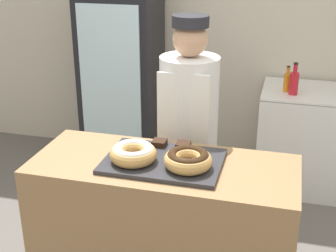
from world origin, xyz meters
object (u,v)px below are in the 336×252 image
at_px(brownie_back_right, 183,145).
at_px(baker_person, 188,136).
at_px(beverage_fridge, 122,80).
at_px(donut_light_glaze, 133,153).
at_px(bottle_orange, 287,82).
at_px(serving_tray, 163,161).
at_px(chest_freezer, 314,139).
at_px(bottle_red, 294,82).
at_px(donut_chocolate_glaze, 188,159).
at_px(brownie_back_left, 159,143).

xyz_separation_m(brownie_back_right, baker_person, (-0.06, 0.41, -0.12)).
bearing_deg(beverage_fridge, donut_light_glaze, -67.93).
distance_m(baker_person, bottle_orange, 1.24).
distance_m(serving_tray, baker_person, 0.59).
distance_m(donut_light_glaze, brownie_back_right, 0.32).
relative_size(donut_light_glaze, chest_freezer, 0.27).
distance_m(baker_person, bottle_red, 1.21).
height_order(serving_tray, brownie_back_right, brownie_back_right).
relative_size(donut_chocolate_glaze, chest_freezer, 0.27).
bearing_deg(brownie_back_left, bottle_red, 62.67).
height_order(donut_chocolate_glaze, brownie_back_left, donut_chocolate_glaze).
relative_size(brownie_back_left, bottle_orange, 0.36).
xyz_separation_m(serving_tray, baker_person, (0.01, 0.58, -0.09)).
relative_size(donut_light_glaze, bottle_red, 0.96).
height_order(donut_light_glaze, bottle_orange, bottle_orange).
distance_m(donut_light_glaze, baker_person, 0.68).
xyz_separation_m(serving_tray, brownie_back_left, (-0.07, 0.17, 0.03)).
relative_size(brownie_back_right, beverage_fridge, 0.05).
xyz_separation_m(donut_chocolate_glaze, chest_freezer, (0.73, 1.80, -0.57)).
distance_m(donut_light_glaze, bottle_orange, 1.89).
relative_size(donut_light_glaze, bottle_orange, 1.17).
xyz_separation_m(brownie_back_right, beverage_fridge, (-0.95, 1.56, -0.13)).
relative_size(donut_light_glaze, beverage_fridge, 0.15).
bearing_deg(baker_person, serving_tray, -91.10).
relative_size(donut_light_glaze, brownie_back_left, 3.22).
bearing_deg(beverage_fridge, donut_chocolate_glaze, -60.17).
bearing_deg(brownie_back_left, bottle_orange, 65.53).
bearing_deg(brownie_back_right, donut_chocolate_glaze, -70.96).
distance_m(serving_tray, donut_light_glaze, 0.17).
bearing_deg(chest_freezer, bottle_orange, -164.66).
distance_m(chest_freezer, bottle_red, 0.61).
bearing_deg(brownie_back_left, donut_light_glaze, -109.04).
xyz_separation_m(beverage_fridge, bottle_red, (1.54, -0.14, 0.13)).
xyz_separation_m(brownie_back_left, chest_freezer, (0.95, 1.57, -0.54)).
bearing_deg(serving_tray, bottle_red, 67.36).
height_order(brownie_back_left, brownie_back_right, same).
bearing_deg(baker_person, bottle_red, 57.19).
bearing_deg(baker_person, beverage_fridge, 127.62).
bearing_deg(brownie_back_left, baker_person, 78.68).
distance_m(brownie_back_left, baker_person, 0.43).
distance_m(donut_chocolate_glaze, brownie_back_left, 0.32).
relative_size(brownie_back_right, bottle_orange, 0.36).
distance_m(chest_freezer, bottle_orange, 0.60).
height_order(donut_light_glaze, bottle_red, bottle_red).
bearing_deg(brownie_back_right, donut_light_glaze, -133.74).
distance_m(brownie_back_right, bottle_red, 1.54).
xyz_separation_m(brownie_back_left, brownie_back_right, (0.14, 0.00, 0.00)).
xyz_separation_m(donut_chocolate_glaze, brownie_back_left, (-0.22, 0.23, -0.03)).
bearing_deg(bottle_orange, baker_person, -118.86).
height_order(baker_person, bottle_orange, baker_person).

